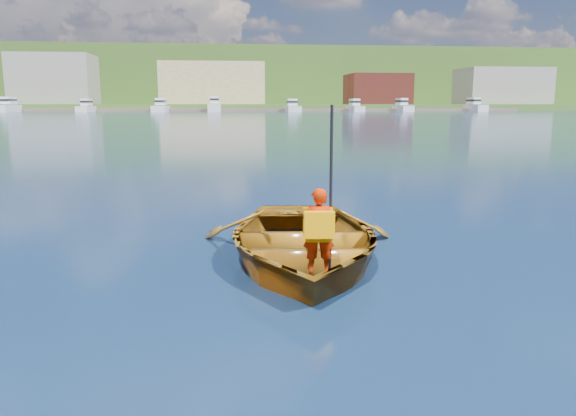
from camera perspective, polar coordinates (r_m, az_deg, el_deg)
The scene contains 8 objects.
ground at distance 6.75m, azimuth 5.64°, elevation -6.98°, with size 600.00×600.00×0.00m.
rowboat at distance 7.34m, azimuth 1.39°, elevation -3.30°, with size 3.26×4.31×0.84m.
child_paddler at distance 6.40m, azimuth 3.14°, elevation -2.15°, with size 0.38×0.36×1.92m.
shoreline at distance 243.05m, azimuth -6.11°, elevation 12.41°, with size 400.00×140.00×22.00m.
dock at distance 154.31m, azimuth -6.26°, elevation 9.85°, with size 160.03×10.62×0.80m.
waterfront_buildings at distance 171.51m, azimuth -8.62°, elevation 12.31°, with size 202.00×16.00×14.00m.
marina_yachts at distance 149.72m, azimuth -8.38°, elevation 10.14°, with size 144.19×12.62×4.24m.
hillside_trees at distance 247.23m, azimuth -10.69°, elevation 14.04°, with size 288.59×81.67×24.32m.
Camera 1 is at (-1.36, -6.30, 2.02)m, focal length 35.00 mm.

